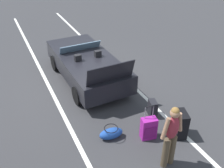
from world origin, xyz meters
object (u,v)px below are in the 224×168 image
suitcase_large_black (180,124)px  suitcase_small_carryon (153,108)px  duffel_bag (111,133)px  traveler_person (171,134)px  suitcase_medium_bright (149,128)px  convertible_car (84,63)px

suitcase_large_black → suitcase_small_carryon: (1.03, 0.18, -0.12)m
suitcase_large_black → suitcase_small_carryon: size_ratio=1.48×
duffel_bag → traveler_person: size_ratio=0.40×
suitcase_small_carryon → suitcase_large_black: bearing=-65.3°
suitcase_small_carryon → duffel_bag: size_ratio=0.75×
suitcase_medium_bright → suitcase_small_carryon: (0.75, -0.63, -0.06)m
suitcase_large_black → suitcase_small_carryon: 1.05m
suitcase_small_carryon → duffel_bag: 1.56m
suitcase_medium_bright → duffel_bag: size_ratio=1.47×
duffel_bag → traveler_person: traveler_person is taller
convertible_car → suitcase_large_black: (-4.04, -1.17, -0.22)m
suitcase_medium_bright → duffel_bag: 0.99m
convertible_car → traveler_person: traveler_person is taller
convertible_car → suitcase_large_black: size_ratio=5.64×
suitcase_medium_bright → traveler_person: 1.14m
suitcase_small_carryon → traveler_person: 1.96m
traveler_person → suitcase_medium_bright: bearing=-10.0°
convertible_car → suitcase_medium_bright: size_ratio=4.25×
convertible_car → suitcase_large_black: 4.22m
suitcase_medium_bright → convertible_car: bearing=-163.6°
convertible_car → suitcase_large_black: bearing=-165.1°
suitcase_large_black → duffel_bag: (0.69, 1.70, -0.21)m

